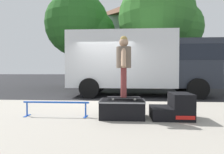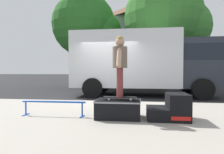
{
  "view_description": "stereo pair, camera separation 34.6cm",
  "coord_description": "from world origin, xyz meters",
  "px_view_note": "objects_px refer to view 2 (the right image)",
  "views": [
    {
      "loc": [
        0.92,
        -7.62,
        1.2
      ],
      "look_at": [
        0.47,
        -1.41,
        1.02
      ],
      "focal_mm": 31.7,
      "sensor_mm": 36.0,
      "label": 1
    },
    {
      "loc": [
        1.27,
        -7.59,
        1.2
      ],
      "look_at": [
        0.47,
        -1.41,
        1.02
      ],
      "focal_mm": 31.7,
      "sensor_mm": 36.0,
      "label": 2
    }
  ],
  "objects_px": {
    "box_truck": "(145,61)",
    "street_tree_neighbour": "(88,27)",
    "skate_box": "(118,108)",
    "grind_rail": "(53,104)",
    "street_tree_main": "(168,19)",
    "kicker_ramp": "(171,109)",
    "skater_kid": "(120,61)",
    "skateboard": "(120,97)"
  },
  "relations": [
    {
      "from": "box_truck",
      "to": "street_tree_neighbour",
      "type": "bearing_deg",
      "value": 131.37
    },
    {
      "from": "skate_box",
      "to": "grind_rail",
      "type": "distance_m",
      "value": 1.58
    },
    {
      "from": "box_truck",
      "to": "skate_box",
      "type": "bearing_deg",
      "value": -98.91
    },
    {
      "from": "box_truck",
      "to": "street_tree_neighbour",
      "type": "relative_size",
      "value": 0.99
    },
    {
      "from": "box_truck",
      "to": "street_tree_main",
      "type": "relative_size",
      "value": 0.93
    },
    {
      "from": "street_tree_main",
      "to": "street_tree_neighbour",
      "type": "xyz_separation_m",
      "value": [
        -5.67,
        0.78,
        -0.14
      ]
    },
    {
      "from": "kicker_ramp",
      "to": "grind_rail",
      "type": "bearing_deg",
      "value": 179.99
    },
    {
      "from": "kicker_ramp",
      "to": "street_tree_main",
      "type": "relative_size",
      "value": 0.12
    },
    {
      "from": "skate_box",
      "to": "skater_kid",
      "type": "bearing_deg",
      "value": 59.4
    },
    {
      "from": "box_truck",
      "to": "street_tree_neighbour",
      "type": "height_order",
      "value": "street_tree_neighbour"
    },
    {
      "from": "grind_rail",
      "to": "street_tree_neighbour",
      "type": "height_order",
      "value": "street_tree_neighbour"
    },
    {
      "from": "grind_rail",
      "to": "skateboard",
      "type": "bearing_deg",
      "value": 2.0
    },
    {
      "from": "skate_box",
      "to": "kicker_ramp",
      "type": "bearing_deg",
      "value": -0.02
    },
    {
      "from": "skate_box",
      "to": "box_truck",
      "type": "distance_m",
      "value": 5.48
    },
    {
      "from": "kicker_ramp",
      "to": "grind_rail",
      "type": "height_order",
      "value": "kicker_ramp"
    },
    {
      "from": "skate_box",
      "to": "street_tree_main",
      "type": "relative_size",
      "value": 0.14
    },
    {
      "from": "skate_box",
      "to": "street_tree_main",
      "type": "distance_m",
      "value": 10.35
    },
    {
      "from": "street_tree_main",
      "to": "box_truck",
      "type": "bearing_deg",
      "value": -112.59
    },
    {
      "from": "skate_box",
      "to": "kicker_ramp",
      "type": "height_order",
      "value": "kicker_ramp"
    },
    {
      "from": "skater_kid",
      "to": "street_tree_neighbour",
      "type": "relative_size",
      "value": 0.2
    },
    {
      "from": "skater_kid",
      "to": "box_truck",
      "type": "height_order",
      "value": "box_truck"
    },
    {
      "from": "skater_kid",
      "to": "box_truck",
      "type": "xyz_separation_m",
      "value": [
        0.79,
        5.19,
        0.26
      ]
    },
    {
      "from": "street_tree_main",
      "to": "street_tree_neighbour",
      "type": "relative_size",
      "value": 1.06
    },
    {
      "from": "skateboard",
      "to": "box_truck",
      "type": "distance_m",
      "value": 5.36
    },
    {
      "from": "box_truck",
      "to": "street_tree_neighbour",
      "type": "xyz_separation_m",
      "value": [
        -4.07,
        4.62,
        2.81
      ]
    },
    {
      "from": "skate_box",
      "to": "street_tree_main",
      "type": "height_order",
      "value": "street_tree_main"
    },
    {
      "from": "street_tree_main",
      "to": "kicker_ramp",
      "type": "bearing_deg",
      "value": -97.7
    },
    {
      "from": "box_truck",
      "to": "street_tree_main",
      "type": "xyz_separation_m",
      "value": [
        1.6,
        3.85,
        2.96
      ]
    },
    {
      "from": "skateboard",
      "to": "box_truck",
      "type": "bearing_deg",
      "value": 81.36
    },
    {
      "from": "skate_box",
      "to": "street_tree_neighbour",
      "type": "height_order",
      "value": "street_tree_neighbour"
    },
    {
      "from": "street_tree_neighbour",
      "to": "street_tree_main",
      "type": "bearing_deg",
      "value": -7.81
    },
    {
      "from": "skateboard",
      "to": "skater_kid",
      "type": "distance_m",
      "value": 0.85
    },
    {
      "from": "skateboard",
      "to": "street_tree_neighbour",
      "type": "distance_m",
      "value": 11.06
    },
    {
      "from": "skateboard",
      "to": "skater_kid",
      "type": "relative_size",
      "value": 0.55
    },
    {
      "from": "skateboard",
      "to": "kicker_ramp",
      "type": "bearing_deg",
      "value": -2.81
    },
    {
      "from": "skateboard",
      "to": "street_tree_main",
      "type": "bearing_deg",
      "value": 75.19
    },
    {
      "from": "box_truck",
      "to": "skater_kid",
      "type": "bearing_deg",
      "value": -98.64
    },
    {
      "from": "skater_kid",
      "to": "street_tree_main",
      "type": "relative_size",
      "value": 0.19
    },
    {
      "from": "skate_box",
      "to": "street_tree_main",
      "type": "xyz_separation_m",
      "value": [
        2.42,
        9.09,
        4.32
      ]
    },
    {
      "from": "grind_rail",
      "to": "street_tree_main",
      "type": "bearing_deg",
      "value": 66.24
    },
    {
      "from": "grind_rail",
      "to": "skate_box",
      "type": "bearing_deg",
      "value": -0.01
    },
    {
      "from": "box_truck",
      "to": "kicker_ramp",
      "type": "bearing_deg",
      "value": -85.94
    }
  ]
}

